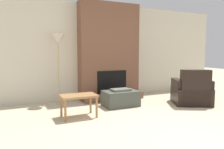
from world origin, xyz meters
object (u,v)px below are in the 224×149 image
ottoman (121,98)px  armchair (192,93)px  side_table (79,98)px  floor_lamp_left (58,42)px

ottoman → armchair: bearing=-19.3°
ottoman → side_table: (-1.16, -0.45, 0.19)m
armchair → side_table: bearing=24.8°
ottoman → floor_lamp_left: (-1.28, 0.87, 1.33)m
armchair → side_table: size_ratio=1.60×
ottoman → side_table: side_table is taller
side_table → armchair: bearing=-2.7°
side_table → floor_lamp_left: size_ratio=0.40×
ottoman → floor_lamp_left: bearing=145.7°
ottoman → armchair: armchair is taller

